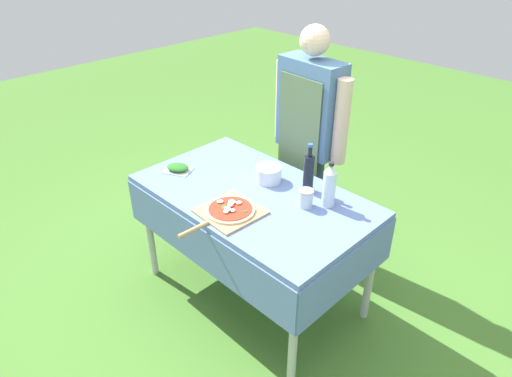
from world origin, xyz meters
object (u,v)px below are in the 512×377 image
oil_bottle (309,173)px  mixing_tub (268,174)px  person_cook (309,129)px  water_bottle (329,185)px  prep_table (253,206)px  herb_container (178,168)px  pizza_on_peel (229,211)px  sauce_jar (306,199)px

oil_bottle → mixing_tub: oil_bottle is taller
person_cook → water_bottle: (0.50, -0.43, -0.05)m
prep_table → water_bottle: water_bottle is taller
oil_bottle → mixing_tub: bearing=-162.0°
water_bottle → person_cook: bearing=139.5°
oil_bottle → herb_container: 0.85m
prep_table → oil_bottle: (0.21, 0.25, 0.21)m
prep_table → pizza_on_peel: 0.27m
person_cook → pizza_on_peel: 0.91m
oil_bottle → water_bottle: (0.18, -0.04, 0.01)m
herb_container → mixing_tub: 0.59m
person_cook → herb_container: (-0.42, -0.79, -0.16)m
mixing_tub → prep_table: bearing=-77.6°
herb_container → sauce_jar: 0.88m
person_cook → water_bottle: size_ratio=6.08×
mixing_tub → herb_container: bearing=-147.4°
prep_table → sauce_jar: bearing=19.9°
pizza_on_peel → sauce_jar: size_ratio=4.92×
prep_table → water_bottle: (0.39, 0.21, 0.22)m
prep_table → herb_container: herb_container is taller
pizza_on_peel → oil_bottle: 0.53m
prep_table → herb_container: 0.57m
mixing_tub → oil_bottle: bearing=18.0°
herb_container → prep_table: bearing=15.8°
sauce_jar → oil_bottle: bearing=125.5°
water_bottle → herb_container: size_ratio=1.30×
oil_bottle → sauce_jar: oil_bottle is taller
oil_bottle → herb_container: size_ratio=1.47×
sauce_jar → person_cook: bearing=128.6°
oil_bottle → herb_container: oil_bottle is taller
oil_bottle → person_cook: bearing=129.6°
oil_bottle → sauce_jar: size_ratio=2.98×
mixing_tub → sauce_jar: sauce_jar is taller
oil_bottle → herb_container: bearing=-151.8°
mixing_tub → pizza_on_peel: bearing=-77.2°
oil_bottle → mixing_tub: 0.27m
pizza_on_peel → water_bottle: bearing=56.2°
person_cook → herb_container: size_ratio=7.90×
prep_table → herb_container: (-0.53, -0.15, 0.11)m
pizza_on_peel → water_bottle: water_bottle is taller
pizza_on_peel → sauce_jar: 0.43m
water_bottle → mixing_tub: water_bottle is taller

